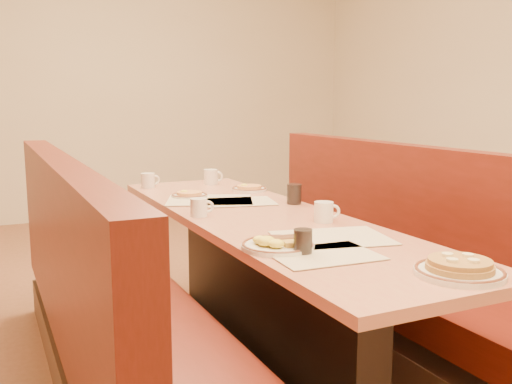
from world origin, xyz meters
name	(u,v)px	position (x,y,z in m)	size (l,w,h in m)	color
ground	(262,365)	(0.00, 0.00, 0.00)	(8.00, 8.00, 0.00)	#9E6647
diner_table	(262,292)	(0.00, 0.00, 0.37)	(0.70, 2.50, 0.75)	black
booth_left	(108,319)	(-0.73, 0.00, 0.36)	(0.55, 2.50, 1.05)	#4C3326
booth_right	(385,274)	(0.73, 0.00, 0.36)	(0.55, 2.50, 1.05)	#4C3326
placemat_near_left	(324,255)	(-0.12, -0.73, 0.75)	(0.36, 0.27, 0.00)	beige
placemat_near_right	(332,238)	(0.04, -0.53, 0.75)	(0.43, 0.33, 0.00)	beige
placemat_far_left	(210,200)	(-0.08, 0.48, 0.75)	(0.45, 0.34, 0.00)	beige
placemat_far_right	(239,202)	(0.04, 0.36, 0.75)	(0.37, 0.27, 0.00)	beige
pancake_plate	(460,269)	(0.13, -1.10, 0.77)	(0.27, 0.27, 0.06)	white
eggs_plate	(277,245)	(-0.22, -0.57, 0.77)	(0.27, 0.27, 0.05)	white
extra_plate_mid	(249,188)	(0.25, 0.69, 0.76)	(0.21, 0.21, 0.04)	white
extra_plate_far	(189,195)	(-0.15, 0.62, 0.76)	(0.20, 0.20, 0.04)	white
coffee_mug_a	(324,212)	(0.18, -0.25, 0.80)	(0.12, 0.08, 0.09)	white
coffee_mug_b	(200,207)	(-0.28, 0.10, 0.79)	(0.11, 0.08, 0.08)	white
coffee_mug_c	(211,177)	(0.14, 1.04, 0.80)	(0.13, 0.09, 0.10)	white
coffee_mug_d	(148,180)	(-0.26, 1.07, 0.80)	(0.12, 0.08, 0.09)	white
soda_tumbler_near	(303,242)	(-0.18, -0.68, 0.79)	(0.07, 0.07, 0.09)	black
soda_tumbler_mid	(294,194)	(0.28, 0.20, 0.80)	(0.08, 0.08, 0.10)	black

